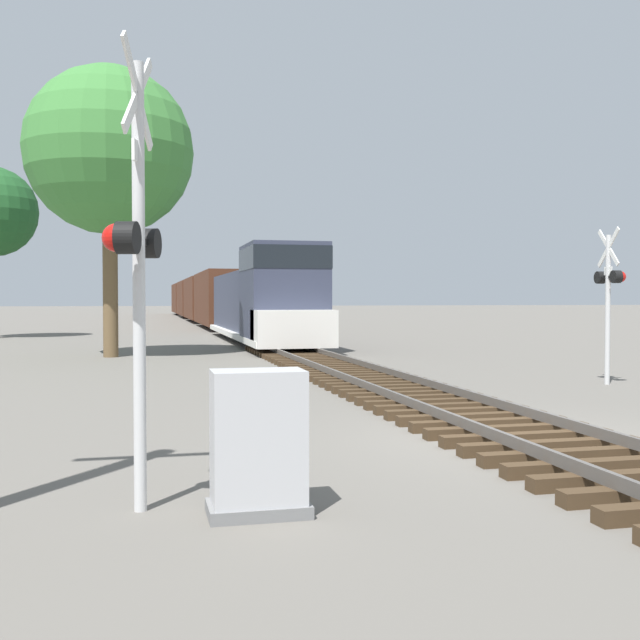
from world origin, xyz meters
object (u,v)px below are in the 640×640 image
at_px(crossing_signal_far, 609,288).
at_px(relay_cabinet, 258,444).
at_px(crossing_signal_near, 136,252).
at_px(tree_far_right, 109,152).
at_px(freight_train, 206,300).

distance_m(crossing_signal_far, relay_cabinet, 13.18).
height_order(crossing_signal_near, tree_far_right, tree_far_right).
relative_size(crossing_signal_near, relay_cabinet, 3.24).
bearing_deg(tree_far_right, crossing_signal_near, -87.08).
bearing_deg(relay_cabinet, tree_far_right, 96.00).
distance_m(crossing_signal_near, crossing_signal_far, 13.67).
bearing_deg(freight_train, crossing_signal_far, -83.43).
relative_size(crossing_signal_near, tree_far_right, 0.44).
relative_size(relay_cabinet, tree_far_right, 0.14).
height_order(crossing_signal_far, tree_far_right, tree_far_right).
bearing_deg(freight_train, crossing_signal_near, -95.40).
bearing_deg(relay_cabinet, crossing_signal_near, 160.03).
distance_m(freight_train, tree_far_right, 37.54).
bearing_deg(tree_far_right, crossing_signal_far, -43.86).
height_order(relay_cabinet, tree_far_right, tree_far_right).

